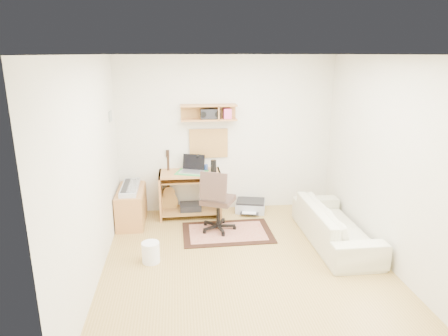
{
  "coord_description": "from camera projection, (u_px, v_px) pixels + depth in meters",
  "views": [
    {
      "loc": [
        -0.8,
        -4.52,
        2.61
      ],
      "look_at": [
        -0.15,
        1.05,
        1.0
      ],
      "focal_mm": 31.99,
      "sensor_mm": 36.0,
      "label": 1
    }
  ],
  "objects": [
    {
      "name": "floor",
      "position": [
        245.0,
        265.0,
        5.12
      ],
      "size": [
        3.6,
        4.0,
        0.01
      ],
      "primitive_type": "cube",
      "color": "#AD8C48",
      "rests_on": "ground"
    },
    {
      "name": "desk_lamp",
      "position": [
        201.0,
        162.0,
        6.61
      ],
      "size": [
        0.09,
        0.09,
        0.28
      ],
      "primitive_type": null,
      "color": "black",
      "rests_on": "desk"
    },
    {
      "name": "pencil_cup",
      "position": [
        206.0,
        167.0,
        6.6
      ],
      "size": [
        0.07,
        0.07,
        0.1
      ],
      "primitive_type": "cylinder",
      "color": "#364FA2",
      "rests_on": "desk"
    },
    {
      "name": "speaker",
      "position": [
        214.0,
        166.0,
        6.46
      ],
      "size": [
        0.09,
        0.09,
        0.21
      ],
      "primitive_type": "cylinder",
      "color": "black",
      "rests_on": "desk"
    },
    {
      "name": "wall_shelf",
      "position": [
        209.0,
        112.0,
        6.41
      ],
      "size": [
        0.9,
        0.25,
        0.26
      ],
      "primitive_type": "cube",
      "color": "#BD7D42",
      "rests_on": "back_wall"
    },
    {
      "name": "sofa",
      "position": [
        336.0,
        219.0,
        5.65
      ],
      "size": [
        0.54,
        1.84,
        0.72
      ],
      "primitive_type": "imported",
      "rotation": [
        0.0,
        0.0,
        1.57
      ],
      "color": "beige",
      "rests_on": "floor"
    },
    {
      "name": "boombox",
      "position": [
        210.0,
        114.0,
        6.41
      ],
      "size": [
        0.31,
        0.14,
        0.16
      ],
      "primitive_type": "cube",
      "color": "black",
      "rests_on": "wall_shelf"
    },
    {
      "name": "rug",
      "position": [
        227.0,
        232.0,
        6.03
      ],
      "size": [
        1.34,
        0.9,
        0.02
      ],
      "primitive_type": "cube",
      "rotation": [
        0.0,
        0.0,
        0.01
      ],
      "color": "tan",
      "rests_on": "floor"
    },
    {
      "name": "wall_photo",
      "position": [
        110.0,
        116.0,
        5.88
      ],
      "size": [
        0.02,
        0.2,
        0.15
      ],
      "primitive_type": "cube",
      "color": "#4C8CBF",
      "rests_on": "left_wall"
    },
    {
      "name": "left_wall",
      "position": [
        91.0,
        173.0,
        4.56
      ],
      "size": [
        0.01,
        4.0,
        2.6
      ],
      "primitive_type": "cube",
      "color": "beige",
      "rests_on": "ground"
    },
    {
      "name": "desk",
      "position": [
        190.0,
        194.0,
        6.6
      ],
      "size": [
        1.0,
        0.55,
        0.75
      ],
      "primitive_type": null,
      "color": "#BD7D42",
      "rests_on": "floor"
    },
    {
      "name": "right_wall",
      "position": [
        389.0,
        163.0,
        4.96
      ],
      "size": [
        0.01,
        4.0,
        2.6
      ],
      "primitive_type": "cube",
      "color": "beige",
      "rests_on": "ground"
    },
    {
      "name": "laptop",
      "position": [
        192.0,
        164.0,
        6.44
      ],
      "size": [
        0.47,
        0.47,
        0.28
      ],
      "primitive_type": null,
      "rotation": [
        0.0,
        0.0,
        -0.34
      ],
      "color": "silver",
      "rests_on": "desk"
    },
    {
      "name": "task_chair",
      "position": [
        218.0,
        200.0,
        6.0
      ],
      "size": [
        0.67,
        0.67,
        0.99
      ],
      "primitive_type": null,
      "rotation": [
        0.0,
        0.0,
        -0.43
      ],
      "color": "#3E2C24",
      "rests_on": "floor"
    },
    {
      "name": "cork_board",
      "position": [
        209.0,
        143.0,
        6.66
      ],
      "size": [
        0.64,
        0.03,
        0.49
      ],
      "primitive_type": "cube",
      "color": "#A37D51",
      "rests_on": "back_wall"
    },
    {
      "name": "cabinet",
      "position": [
        131.0,
        206.0,
        6.35
      ],
      "size": [
        0.4,
        0.9,
        0.55
      ],
      "primitive_type": "cube",
      "color": "#BD7D42",
      "rests_on": "floor"
    },
    {
      "name": "waste_basket",
      "position": [
        151.0,
        252.0,
        5.15
      ],
      "size": [
        0.28,
        0.28,
        0.27
      ],
      "primitive_type": "cylinder",
      "rotation": [
        0.0,
        0.0,
        0.29
      ],
      "color": "white",
      "rests_on": "floor"
    },
    {
      "name": "guitar",
      "position": [
        169.0,
        183.0,
        6.64
      ],
      "size": [
        0.31,
        0.22,
        1.09
      ],
      "primitive_type": null,
      "rotation": [
        0.0,
        0.0,
        0.14
      ],
      "color": "#B37E37",
      "rests_on": "floor"
    },
    {
      "name": "printer",
      "position": [
        250.0,
        206.0,
        6.85
      ],
      "size": [
        0.57,
        0.49,
        0.18
      ],
      "primitive_type": "cube",
      "rotation": [
        0.0,
        0.0,
        -0.25
      ],
      "color": "#A5A8AA",
      "rests_on": "floor"
    },
    {
      "name": "back_wall",
      "position": [
        226.0,
        135.0,
        6.68
      ],
      "size": [
        3.6,
        0.01,
        2.6
      ],
      "primitive_type": "cube",
      "color": "beige",
      "rests_on": "ground"
    },
    {
      "name": "ceiling",
      "position": [
        248.0,
        54.0,
        4.4
      ],
      "size": [
        3.6,
        4.0,
        0.01
      ],
      "primitive_type": "cube",
      "color": "white",
      "rests_on": "ground"
    },
    {
      "name": "music_keyboard",
      "position": [
        130.0,
        188.0,
        6.26
      ],
      "size": [
        0.25,
        0.8,
        0.07
      ],
      "primitive_type": "cube",
      "color": "#B2B5BA",
      "rests_on": "cabinet"
    }
  ]
}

